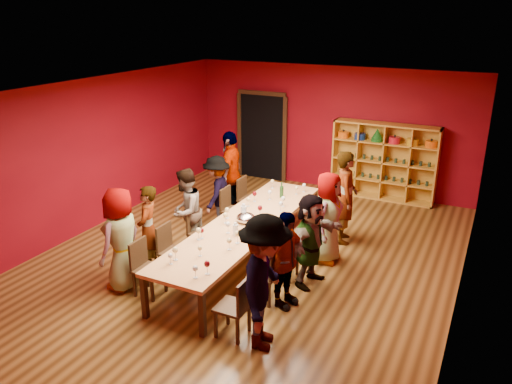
# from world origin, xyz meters

# --- Properties ---
(room_shell) EXTENTS (7.10, 9.10, 3.04)m
(room_shell) POSITION_xyz_m (0.00, 0.00, 1.50)
(room_shell) COLOR #4C3114
(room_shell) RESTS_ON ground
(tasting_table) EXTENTS (1.10, 4.50, 0.75)m
(tasting_table) POSITION_xyz_m (0.00, 0.00, 0.70)
(tasting_table) COLOR tan
(tasting_table) RESTS_ON ground
(doorway) EXTENTS (1.40, 0.17, 2.30)m
(doorway) POSITION_xyz_m (-1.80, 4.43, 1.12)
(doorway) COLOR black
(doorway) RESTS_ON ground
(shelving_unit) EXTENTS (2.40, 0.40, 1.80)m
(shelving_unit) POSITION_xyz_m (1.40, 4.32, 0.98)
(shelving_unit) COLOR gold
(shelving_unit) RESTS_ON ground
(chair_person_left_0) EXTENTS (0.42, 0.42, 0.89)m
(chair_person_left_0) POSITION_xyz_m (-0.91, -1.61, 0.50)
(chair_person_left_0) COLOR black
(chair_person_left_0) RESTS_ON ground
(person_left_0) EXTENTS (0.47, 0.83, 1.68)m
(person_left_0) POSITION_xyz_m (-1.34, -1.61, 0.84)
(person_left_0) COLOR silver
(person_left_0) RESTS_ON ground
(chair_person_left_1) EXTENTS (0.42, 0.42, 0.89)m
(chair_person_left_1) POSITION_xyz_m (-0.91, -0.95, 0.50)
(chair_person_left_1) COLOR black
(chair_person_left_1) RESTS_ON ground
(person_left_1) EXTENTS (0.59, 0.66, 1.51)m
(person_left_1) POSITION_xyz_m (-1.34, -0.95, 0.76)
(person_left_1) COLOR #5C8FBD
(person_left_1) RESTS_ON ground
(chair_person_left_2) EXTENTS (0.42, 0.42, 0.89)m
(chair_person_left_2) POSITION_xyz_m (-0.91, -0.08, 0.50)
(chair_person_left_2) COLOR black
(chair_person_left_2) RESTS_ON ground
(person_left_2) EXTENTS (0.52, 0.82, 1.58)m
(person_left_2) POSITION_xyz_m (-1.16, -0.08, 0.79)
(person_left_2) COLOR silver
(person_left_2) RESTS_ON ground
(chair_person_left_3) EXTENTS (0.42, 0.42, 0.89)m
(chair_person_left_3) POSITION_xyz_m (-0.91, 1.09, 0.50)
(chair_person_left_3) COLOR black
(chair_person_left_3) RESTS_ON ground
(person_left_3) EXTENTS (0.61, 1.04, 1.51)m
(person_left_3) POSITION_xyz_m (-1.21, 1.09, 0.76)
(person_left_3) COLOR #131834
(person_left_3) RESTS_ON ground
(chair_person_left_4) EXTENTS (0.42, 0.42, 0.89)m
(chair_person_left_4) POSITION_xyz_m (-0.91, 1.80, 0.50)
(chair_person_left_4) COLOR black
(chair_person_left_4) RESTS_ON ground
(person_left_4) EXTENTS (0.73, 1.17, 1.86)m
(person_left_4) POSITION_xyz_m (-1.28, 1.80, 0.93)
(person_left_4) COLOR #526FA9
(person_left_4) RESTS_ON ground
(chair_person_right_0) EXTENTS (0.42, 0.42, 0.89)m
(chair_person_right_0) POSITION_xyz_m (0.91, -1.95, 0.50)
(chair_person_right_0) COLOR black
(chair_person_right_0) RESTS_ON ground
(person_right_0) EXTENTS (0.77, 1.28, 1.86)m
(person_right_0) POSITION_xyz_m (1.31, -1.95, 0.93)
(person_right_0) COLOR #527AA9
(person_right_0) RESTS_ON ground
(chair_person_right_1) EXTENTS (0.42, 0.42, 0.89)m
(chair_person_right_1) POSITION_xyz_m (0.91, -0.96, 0.50)
(chair_person_right_1) COLOR black
(chair_person_right_1) RESTS_ON ground
(person_right_1) EXTENTS (0.63, 0.96, 1.52)m
(person_right_1) POSITION_xyz_m (1.16, -0.96, 0.76)
(person_right_1) COLOR #121732
(person_right_1) RESTS_ON ground
(chair_person_right_2) EXTENTS (0.42, 0.42, 0.89)m
(chair_person_right_2) POSITION_xyz_m (0.91, -0.18, 0.50)
(chair_person_right_2) COLOR black
(chair_person_right_2) RESTS_ON ground
(person_right_2) EXTENTS (0.66, 1.48, 1.54)m
(person_right_2) POSITION_xyz_m (1.28, -0.18, 0.77)
(person_right_2) COLOR #151F3A
(person_right_2) RESTS_ON ground
(chair_person_right_3) EXTENTS (0.42, 0.42, 0.89)m
(chair_person_right_3) POSITION_xyz_m (0.91, 0.70, 0.50)
(chair_person_right_3) COLOR black
(chair_person_right_3) RESTS_ON ground
(person_right_3) EXTENTS (0.46, 0.81, 1.64)m
(person_right_3) POSITION_xyz_m (1.26, 0.70, 0.82)
(person_right_3) COLOR silver
(person_right_3) RESTS_ON ground
(chair_person_right_4) EXTENTS (0.42, 0.42, 0.89)m
(chair_person_right_4) POSITION_xyz_m (0.91, 1.62, 0.50)
(chair_person_right_4) COLOR black
(chair_person_right_4) RESTS_ON ground
(person_right_4) EXTENTS (0.66, 0.77, 1.79)m
(person_right_4) POSITION_xyz_m (1.30, 1.62, 0.90)
(person_right_4) COLOR #BE7F8A
(person_right_4) RESTS_ON ground
(wine_glass_0) EXTENTS (0.09, 0.09, 0.21)m
(wine_glass_0) POSITION_xyz_m (0.37, -1.82, 0.90)
(wine_glass_0) COLOR silver
(wine_glass_0) RESTS_ON tasting_table
(wine_glass_1) EXTENTS (0.07, 0.07, 0.18)m
(wine_glass_1) POSITION_xyz_m (0.26, 1.72, 0.88)
(wine_glass_1) COLOR silver
(wine_glass_1) RESTS_ON tasting_table
(wine_glass_2) EXTENTS (0.08, 0.08, 0.21)m
(wine_glass_2) POSITION_xyz_m (-0.31, 0.99, 0.90)
(wine_glass_2) COLOR silver
(wine_glass_2) RESTS_ON tasting_table
(wine_glass_3) EXTENTS (0.07, 0.07, 0.18)m
(wine_glass_3) POSITION_xyz_m (-0.30, 0.71, 0.88)
(wine_glass_3) COLOR silver
(wine_glass_3) RESTS_ON tasting_table
(wine_glass_4) EXTENTS (0.08, 0.08, 0.20)m
(wine_glass_4) POSITION_xyz_m (-0.09, 1.21, 0.89)
(wine_glass_4) COLOR silver
(wine_glass_4) RESTS_ON tasting_table
(wine_glass_5) EXTENTS (0.07, 0.07, 0.18)m
(wine_glass_5) POSITION_xyz_m (0.34, 1.92, 0.88)
(wine_glass_5) COLOR silver
(wine_glass_5) RESTS_ON tasting_table
(wine_glass_6) EXTENTS (0.08, 0.08, 0.21)m
(wine_glass_6) POSITION_xyz_m (-0.05, -0.50, 0.90)
(wine_glass_6) COLOR silver
(wine_glass_6) RESTS_ON tasting_table
(wine_glass_7) EXTENTS (0.07, 0.07, 0.18)m
(wine_glass_7) POSITION_xyz_m (-0.02, -1.40, 0.88)
(wine_glass_7) COLOR silver
(wine_glass_7) RESTS_ON tasting_table
(wine_glass_8) EXTENTS (0.08, 0.08, 0.20)m
(wine_glass_8) POSITION_xyz_m (-0.29, -0.16, 0.89)
(wine_glass_8) COLOR silver
(wine_glass_8) RESTS_ON tasting_table
(wine_glass_9) EXTENTS (0.08, 0.08, 0.19)m
(wine_glass_9) POSITION_xyz_m (-0.33, 1.84, 0.89)
(wine_glass_9) COLOR silver
(wine_glass_9) RESTS_ON tasting_table
(wine_glass_10) EXTENTS (0.09, 0.09, 0.21)m
(wine_glass_10) POSITION_xyz_m (0.11, 0.37, 0.91)
(wine_glass_10) COLOR silver
(wine_glass_10) RESTS_ON tasting_table
(wine_glass_11) EXTENTS (0.08, 0.08, 0.21)m
(wine_glass_11) POSITION_xyz_m (-0.37, 0.04, 0.90)
(wine_glass_11) COLOR silver
(wine_glass_11) RESTS_ON tasting_table
(wine_glass_12) EXTENTS (0.07, 0.07, 0.18)m
(wine_glass_12) POSITION_xyz_m (-0.26, -1.80, 0.88)
(wine_glass_12) COLOR silver
(wine_glass_12) RESTS_ON tasting_table
(wine_glass_13) EXTENTS (0.09, 0.09, 0.22)m
(wine_glass_13) POSITION_xyz_m (0.27, -0.76, 0.91)
(wine_glass_13) COLOR silver
(wine_glass_13) RESTS_ON tasting_table
(wine_glass_14) EXTENTS (0.08, 0.08, 0.20)m
(wine_glass_14) POSITION_xyz_m (0.27, -1.02, 0.89)
(wine_glass_14) COLOR silver
(wine_glass_14) RESTS_ON tasting_table
(wine_glass_15) EXTENTS (0.08, 0.08, 0.19)m
(wine_glass_15) POSITION_xyz_m (0.30, -0.02, 0.89)
(wine_glass_15) COLOR silver
(wine_glass_15) RESTS_ON tasting_table
(wine_glass_16) EXTENTS (0.08, 0.08, 0.20)m
(wine_glass_16) POSITION_xyz_m (0.33, 0.01, 0.89)
(wine_glass_16) COLOR silver
(wine_glass_16) RESTS_ON tasting_table
(wine_glass_17) EXTENTS (0.09, 0.09, 0.22)m
(wine_glass_17) POSITION_xyz_m (-0.27, -1.66, 0.91)
(wine_glass_17) COLOR silver
(wine_glass_17) RESTS_ON tasting_table
(wine_glass_18) EXTENTS (0.09, 0.09, 0.21)m
(wine_glass_18) POSITION_xyz_m (-0.34, -0.93, 0.90)
(wine_glass_18) COLOR silver
(wine_glass_18) RESTS_ON tasting_table
(wine_glass_19) EXTENTS (0.08, 0.08, 0.20)m
(wine_glass_19) POSITION_xyz_m (0.35, 0.75, 0.90)
(wine_glass_19) COLOR silver
(wine_glass_19) RESTS_ON tasting_table
(wine_glass_20) EXTENTS (0.07, 0.07, 0.18)m
(wine_glass_20) POSITION_xyz_m (-0.32, -0.86, 0.88)
(wine_glass_20) COLOR silver
(wine_glass_20) RESTS_ON tasting_table
(wine_glass_21) EXTENTS (0.08, 0.08, 0.19)m
(wine_glass_21) POSITION_xyz_m (0.27, -1.97, 0.89)
(wine_glass_21) COLOR silver
(wine_glass_21) RESTS_ON tasting_table
(wine_glass_22) EXTENTS (0.08, 0.08, 0.20)m
(wine_glass_22) POSITION_xyz_m (0.29, 1.00, 0.90)
(wine_glass_22) COLOR silver
(wine_glass_22) RESTS_ON tasting_table
(spittoon_bowl) EXTENTS (0.33, 0.33, 0.18)m
(spittoon_bowl) POSITION_xyz_m (0.00, 0.04, 0.83)
(spittoon_bowl) COLOR #AEB0B5
(spittoon_bowl) RESTS_ON tasting_table
(carafe_a) EXTENTS (0.14, 0.14, 0.27)m
(carafe_a) POSITION_xyz_m (-0.11, 0.17, 0.87)
(carafe_a) COLOR silver
(carafe_a) RESTS_ON tasting_table
(carafe_b) EXTENTS (0.10, 0.10, 0.23)m
(carafe_b) POSITION_xyz_m (0.10, -0.52, 0.85)
(carafe_b) COLOR silver
(carafe_b) RESTS_ON tasting_table
(wine_bottle) EXTENTS (0.08, 0.08, 0.31)m
(wine_bottle) POSITION_xyz_m (0.06, 1.43, 0.87)
(wine_bottle) COLOR #163C1A
(wine_bottle) RESTS_ON tasting_table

